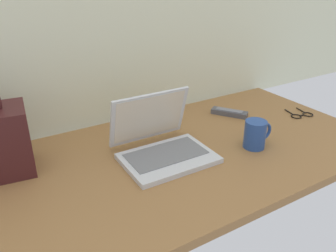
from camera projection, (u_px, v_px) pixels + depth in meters
desk at (171, 159)px, 1.22m from camera, size 1.60×0.76×0.03m
laptop at (161, 143)px, 1.20m from camera, size 0.31×0.28×0.21m
coffee_mug at (256, 134)px, 1.25m from camera, size 0.12×0.08×0.10m
remote_control_near at (229, 113)px, 1.54m from camera, size 0.13×0.16×0.02m
eyeglasses at (301, 115)px, 1.53m from camera, size 0.12×0.12×0.01m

